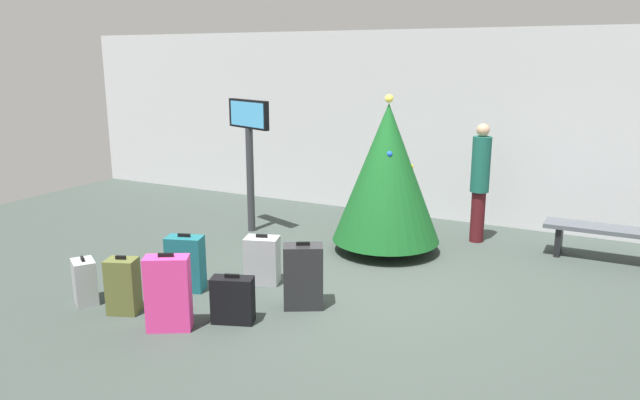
% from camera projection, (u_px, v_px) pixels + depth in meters
% --- Properties ---
extents(ground_plane, '(16.00, 16.00, 0.00)m').
position_uv_depth(ground_plane, '(368.00, 293.00, 7.17)').
color(ground_plane, '#38423D').
extents(back_wall, '(16.00, 0.20, 3.22)m').
position_uv_depth(back_wall, '(457.00, 127.00, 10.06)').
color(back_wall, silver).
rests_on(back_wall, ground_plane).
extents(holiday_tree, '(1.55, 1.55, 2.27)m').
position_uv_depth(holiday_tree, '(387.00, 173.00, 8.45)').
color(holiday_tree, '#4C3319').
rests_on(holiday_tree, ground_plane).
extents(flight_info_kiosk, '(0.93, 0.42, 2.12)m').
position_uv_depth(flight_info_kiosk, '(249.00, 140.00, 9.38)').
color(flight_info_kiosk, '#333338').
rests_on(flight_info_kiosk, ground_plane).
extents(waiting_bench, '(1.68, 0.44, 0.48)m').
position_uv_depth(waiting_bench, '(609.00, 235.00, 8.21)').
color(waiting_bench, '#4C5159').
rests_on(waiting_bench, ground_plane).
extents(traveller_0, '(0.31, 0.31, 1.81)m').
position_uv_depth(traveller_0, '(480.00, 179.00, 8.94)').
color(traveller_0, '#4C1419').
rests_on(traveller_0, ground_plane).
extents(suitcase_0, '(0.49, 0.37, 0.71)m').
position_uv_depth(suitcase_0, '(186.00, 264.00, 7.18)').
color(suitcase_0, '#19606B').
rests_on(suitcase_0, ground_plane).
extents(suitcase_1, '(0.48, 0.39, 0.63)m').
position_uv_depth(suitcase_1, '(262.00, 260.00, 7.42)').
color(suitcase_1, '#9EA0A5').
rests_on(suitcase_1, ground_plane).
extents(suitcase_2, '(0.51, 0.45, 0.77)m').
position_uv_depth(suitcase_2, '(303.00, 276.00, 6.68)').
color(suitcase_2, '#232326').
rests_on(suitcase_2, ground_plane).
extents(suitcase_3, '(0.39, 0.34, 0.66)m').
position_uv_depth(suitcase_3, '(123.00, 286.00, 6.54)').
color(suitcase_3, '#59602D').
rests_on(suitcase_3, ground_plane).
extents(suitcase_4, '(0.50, 0.42, 0.83)m').
position_uv_depth(suitcase_4, '(168.00, 293.00, 6.12)').
color(suitcase_4, '#E5388C').
rests_on(suitcase_4, ground_plane).
extents(suitcase_5, '(0.40, 0.37, 0.55)m').
position_uv_depth(suitcase_5, '(85.00, 282.00, 6.81)').
color(suitcase_5, '#9EA0A5').
rests_on(suitcase_5, ground_plane).
extents(suitcase_6, '(0.49, 0.34, 0.54)m').
position_uv_depth(suitcase_6, '(233.00, 300.00, 6.32)').
color(suitcase_6, black).
rests_on(suitcase_6, ground_plane).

